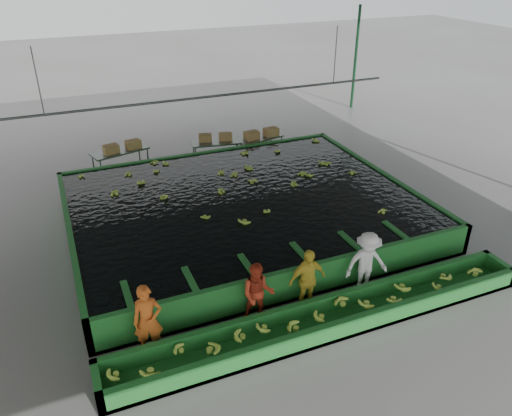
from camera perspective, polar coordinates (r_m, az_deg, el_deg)
name	(u,v)px	position (r m, az deg, el deg)	size (l,w,h in m)	color
ground	(263,247)	(14.05, 0.79, -4.49)	(80.00, 80.00, 0.00)	#605F5C
shed_roof	(264,66)	(12.13, 0.95, 15.88)	(20.00, 22.00, 0.04)	gray
shed_posts	(264,165)	(12.88, 0.87, 4.94)	(20.00, 22.00, 5.00)	#113F20
flotation_tank	(243,210)	(15.02, -1.48, -0.21)	(10.00, 8.00, 0.90)	#1D6825
tank_water	(243,198)	(14.83, -1.50, 1.15)	(9.70, 7.70, 0.00)	black
sorting_trough	(328,318)	(11.33, 8.28, -12.39)	(10.00, 1.00, 0.50)	#1D6825
cableway_rail	(204,97)	(17.17, -5.99, 12.48)	(0.08, 0.08, 14.00)	#59605B
rail_hanger_left	(38,81)	(16.24, -23.69, 13.11)	(0.04, 0.04, 2.00)	#59605B
rail_hanger_right	(335,55)	(18.96, 9.06, 16.87)	(0.04, 0.04, 2.00)	#59605B
worker_a	(148,320)	(10.53, -12.26, -12.45)	(0.60, 0.39, 1.63)	#C9581B
worker_b	(258,294)	(11.07, 0.21, -9.80)	(0.74, 0.57, 1.51)	#AF321B
worker_c	(307,280)	(11.49, 5.88, -8.18)	(0.93, 0.38, 1.58)	gold
worker_d	(367,263)	(12.20, 12.54, -6.19)	(1.06, 0.61, 1.64)	silver
packing_table_left	(121,162)	(19.02, -15.15, 5.10)	(2.02, 0.81, 0.92)	#59605B
packing_table_mid	(217,152)	(19.38, -4.46, 6.38)	(1.93, 0.77, 0.88)	#59605B
packing_table_right	(259,148)	(19.77, 0.37, 6.89)	(1.91, 0.76, 0.87)	#59605B
box_stack_left	(123,150)	(18.80, -14.98, 6.38)	(1.36, 0.38, 0.29)	olive
box_stack_mid	(216,141)	(19.31, -4.65, 7.69)	(1.26, 0.35, 0.27)	olive
box_stack_right	(261,137)	(19.63, 0.62, 8.09)	(1.41, 0.39, 0.30)	olive
floating_bananas	(234,187)	(15.51, -2.59, 2.38)	(9.35, 6.38, 0.13)	#9DC43D
trough_bananas	(329,313)	(11.24, 8.33, -11.80)	(9.45, 0.63, 0.13)	#9DC43D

